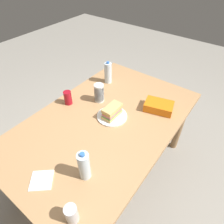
{
  "coord_description": "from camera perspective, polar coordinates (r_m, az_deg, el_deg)",
  "views": [
    {
      "loc": [
        -0.86,
        -0.72,
        1.84
      ],
      "look_at": [
        0.07,
        -0.03,
        0.79
      ],
      "focal_mm": 31.51,
      "sensor_mm": 36.0,
      "label": 1
    }
  ],
  "objects": [
    {
      "name": "water_bottle_tall",
      "position": [
        1.95,
        -1.16,
        11.32
      ],
      "size": [
        0.07,
        0.07,
        0.22
      ],
      "color": "silver",
      "rests_on": "dining_table"
    },
    {
      "name": "paper_plate",
      "position": [
        1.59,
        0.0,
        -1.18
      ],
      "size": [
        0.25,
        0.25,
        0.01
      ],
      "primitive_type": "cylinder",
      "color": "white",
      "rests_on": "dining_table"
    },
    {
      "name": "soda_can_red",
      "position": [
        1.73,
        -12.67,
        4.06
      ],
      "size": [
        0.07,
        0.07,
        0.12
      ],
      "primitive_type": "cylinder",
      "color": "maroon",
      "rests_on": "dining_table"
    },
    {
      "name": "soda_can_silver",
      "position": [
        1.12,
        -11.64,
        -27.0
      ],
      "size": [
        0.07,
        0.07,
        0.12
      ],
      "primitive_type": "cylinder",
      "color": "silver",
      "rests_on": "dining_table"
    },
    {
      "name": "sandwich",
      "position": [
        1.57,
        0.03,
        0.18
      ],
      "size": [
        0.18,
        0.1,
        0.08
      ],
      "color": "#DBB26B",
      "rests_on": "paper_plate"
    },
    {
      "name": "water_bottle_spare",
      "position": [
        1.19,
        -8.09,
        -15.19
      ],
      "size": [
        0.07,
        0.07,
        0.22
      ],
      "color": "silver",
      "rests_on": "dining_table"
    },
    {
      "name": "dining_table",
      "position": [
        1.63,
        -2.21,
        -4.49
      ],
      "size": [
        1.62,
        1.02,
        0.74
      ],
      "color": "tan",
      "rests_on": "ground_plane"
    },
    {
      "name": "paper_napkin",
      "position": [
        1.32,
        -19.76,
        -18.15
      ],
      "size": [
        0.18,
        0.18,
        0.01
      ],
      "primitive_type": "cube",
      "rotation": [
        0.0,
        0.0,
        5.42
      ],
      "color": "white",
      "rests_on": "dining_table"
    },
    {
      "name": "chip_bag",
      "position": [
        1.69,
        13.41,
        1.63
      ],
      "size": [
        0.21,
        0.26,
        0.07
      ],
      "primitive_type": "cube",
      "rotation": [
        0.0,
        0.0,
        1.84
      ],
      "color": "orange",
      "rests_on": "dining_table"
    },
    {
      "name": "ground_plane",
      "position": [
        2.16,
        -1.74,
        -16.66
      ],
      "size": [
        8.0,
        8.0,
        0.0
      ],
      "primitive_type": "plane",
      "color": "gray"
    },
    {
      "name": "plastic_cup_stack",
      "position": [
        1.71,
        -3.76,
        5.55
      ],
      "size": [
        0.08,
        0.08,
        0.17
      ],
      "color": "silver",
      "rests_on": "dining_table"
    }
  ]
}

